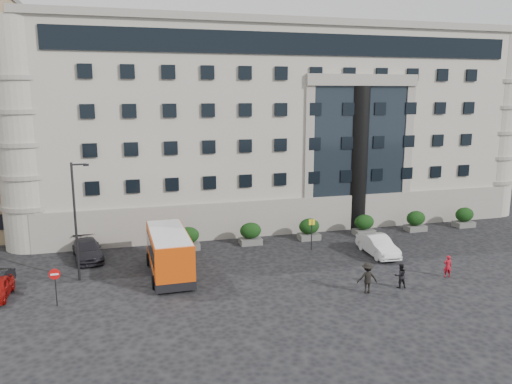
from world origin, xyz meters
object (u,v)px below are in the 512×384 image
(red_truck, at_px, (49,214))
(parked_car_c, at_px, (87,250))
(pedestrian_a, at_px, (448,266))
(hedge_b, at_px, (251,233))
(minibus, at_px, (169,251))
(hedge_f, at_px, (464,217))
(bus_stop_sign, at_px, (312,229))
(no_entry_sign, at_px, (55,280))
(parked_car_d, at_px, (94,226))
(hedge_e, at_px, (416,221))
(street_lamp, at_px, (76,217))
(hedge_c, at_px, (309,229))
(pedestrian_c, at_px, (367,278))
(hedge_d, at_px, (364,225))
(white_taxi, at_px, (378,245))
(pedestrian_b, at_px, (400,276))
(hedge_a, at_px, (188,238))

(red_truck, xyz_separation_m, parked_car_c, (3.71, -8.89, -0.89))
(pedestrian_a, bearing_deg, hedge_b, -31.11)
(minibus, bearing_deg, red_truck, 123.11)
(hedge_f, height_order, bus_stop_sign, bus_stop_sign)
(red_truck, height_order, pedestrian_a, red_truck)
(no_entry_sign, height_order, minibus, minibus)
(parked_car_c, bearing_deg, parked_car_d, 80.03)
(hedge_e, xyz_separation_m, street_lamp, (-28.74, -4.80, 3.44))
(hedge_f, relative_size, red_truck, 0.30)
(hedge_c, relative_size, hedge_f, 1.00)
(bus_stop_sign, relative_size, red_truck, 0.41)
(hedge_c, relative_size, parked_car_c, 0.38)
(bus_stop_sign, height_order, pedestrian_c, bus_stop_sign)
(hedge_e, xyz_separation_m, bus_stop_sign, (-11.30, -2.80, 0.80))
(hedge_d, height_order, hedge_f, same)
(hedge_b, height_order, hedge_c, same)
(minibus, bearing_deg, hedge_c, 22.54)
(hedge_d, bearing_deg, bus_stop_sign, -155.34)
(red_truck, distance_m, white_taxi, 28.99)
(pedestrian_c, bearing_deg, pedestrian_a, -160.47)
(minibus, bearing_deg, pedestrian_a, -17.62)
(white_taxi, bearing_deg, hedge_e, 39.86)
(hedge_b, distance_m, pedestrian_a, 15.50)
(no_entry_sign, distance_m, pedestrian_b, 21.29)
(hedge_d, relative_size, parked_car_c, 0.38)
(hedge_c, relative_size, no_entry_sign, 0.79)
(hedge_a, bearing_deg, hedge_b, 0.00)
(hedge_b, xyz_separation_m, bus_stop_sign, (4.30, -2.80, 0.80))
(hedge_d, bearing_deg, pedestrian_c, -116.67)
(hedge_f, xyz_separation_m, no_entry_sign, (-35.00, -8.84, 0.72))
(hedge_b, xyz_separation_m, pedestrian_a, (11.02, -10.89, -0.16))
(hedge_a, relative_size, bus_stop_sign, 0.73)
(parked_car_d, relative_size, pedestrian_a, 3.26)
(pedestrian_b, bearing_deg, bus_stop_sign, -69.03)
(hedge_d, bearing_deg, parked_car_d, 163.25)
(no_entry_sign, bearing_deg, parked_car_d, 84.57)
(hedge_c, xyz_separation_m, pedestrian_b, (1.68, -11.71, -0.12))
(hedge_d, distance_m, pedestrian_c, 13.31)
(red_truck, bearing_deg, street_lamp, -87.03)
(minibus, bearing_deg, no_entry_sign, -154.14)
(hedge_a, bearing_deg, bus_stop_sign, -16.42)
(hedge_e, distance_m, pedestrian_c, 16.32)
(pedestrian_b, bearing_deg, hedge_d, -101.92)
(hedge_a, height_order, parked_car_d, hedge_a)
(hedge_e, height_order, parked_car_c, hedge_e)
(white_taxi, bearing_deg, hedge_f, 25.70)
(hedge_e, bearing_deg, hedge_a, 180.00)
(hedge_b, distance_m, hedge_e, 15.60)
(no_entry_sign, distance_m, white_taxi, 23.28)
(no_entry_sign, relative_size, parked_car_d, 0.46)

